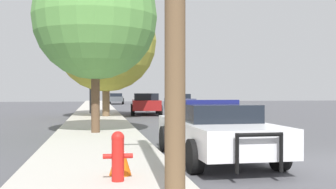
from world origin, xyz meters
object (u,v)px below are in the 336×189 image
(police_car, at_px, (214,129))
(fire_hydrant, at_px, (118,155))
(traffic_light, at_px, (117,55))
(car_background_oncoming, at_px, (179,101))
(tree_sidewalk_mid, at_px, (106,41))
(traffic_cone, at_px, (120,156))
(car_background_midblock, at_px, (146,103))
(tree_sidewalk_near, at_px, (95,18))
(car_background_distant, at_px, (116,98))

(police_car, distance_m, fire_hydrant, 3.52)
(traffic_light, xyz_separation_m, car_background_oncoming, (5.94, 8.56, -3.25))
(tree_sidewalk_mid, bearing_deg, fire_hydrant, -90.74)
(police_car, relative_size, traffic_cone, 7.60)
(car_background_midblock, height_order, traffic_cone, car_background_midblock)
(tree_sidewalk_near, relative_size, traffic_cone, 9.49)
(fire_hydrant, relative_size, car_background_midblock, 0.17)
(car_background_oncoming, relative_size, tree_sidewalk_mid, 0.65)
(traffic_light, bearing_deg, car_background_midblock, 6.45)
(traffic_light, relative_size, car_background_midblock, 1.13)
(car_background_distant, bearing_deg, car_background_oncoming, -67.92)
(car_background_midblock, xyz_separation_m, tree_sidewalk_mid, (-2.74, -3.43, 3.73))
(fire_hydrant, relative_size, tree_sidewalk_mid, 0.11)
(fire_hydrant, bearing_deg, car_background_oncoming, 76.81)
(tree_sidewalk_near, bearing_deg, traffic_cone, -86.78)
(traffic_light, bearing_deg, car_background_oncoming, 55.24)
(police_car, relative_size, car_background_distant, 1.22)
(car_background_midblock, xyz_separation_m, car_background_distant, (-0.91, 22.76, -0.06))
(car_background_midblock, relative_size, car_background_distant, 1.16)
(traffic_light, bearing_deg, tree_sidewalk_mid, -103.55)
(traffic_light, relative_size, tree_sidewalk_mid, 0.74)
(traffic_cone, bearing_deg, traffic_light, 87.40)
(car_background_midblock, bearing_deg, police_car, -87.31)
(police_car, relative_size, tree_sidewalk_mid, 0.69)
(fire_hydrant, bearing_deg, police_car, 47.31)
(police_car, distance_m, car_background_midblock, 18.71)
(fire_hydrant, distance_m, car_background_oncoming, 30.43)
(police_car, xyz_separation_m, traffic_light, (-1.39, 18.48, 3.26))
(traffic_cone, bearing_deg, tree_sidewalk_mid, 89.46)
(car_background_midblock, bearing_deg, car_background_oncoming, 69.02)
(car_background_midblock, height_order, tree_sidewalk_near, tree_sidewalk_near)
(car_background_midblock, bearing_deg, traffic_light, -169.07)
(car_background_midblock, xyz_separation_m, tree_sidewalk_near, (-3.34, -13.06, 3.43))
(traffic_light, distance_m, car_background_midblock, 3.77)
(traffic_cone, bearing_deg, tree_sidewalk_near, 93.22)
(fire_hydrant, height_order, tree_sidewalk_mid, tree_sidewalk_mid)
(car_background_oncoming, distance_m, car_background_midblock, 9.23)
(car_background_oncoming, bearing_deg, traffic_light, 53.62)
(car_background_distant, height_order, traffic_cone, car_background_distant)
(tree_sidewalk_mid, distance_m, traffic_cone, 17.84)
(fire_hydrant, xyz_separation_m, car_background_distant, (2.06, 44.04, 0.15))
(tree_sidewalk_near, bearing_deg, police_car, -63.98)
(tree_sidewalk_near, bearing_deg, car_background_midblock, 75.65)
(fire_hydrant, xyz_separation_m, tree_sidewalk_mid, (0.23, 17.86, 3.94))
(car_background_oncoming, distance_m, tree_sidewalk_near, 22.87)
(car_background_distant, distance_m, tree_sidewalk_mid, 26.52)
(car_background_distant, bearing_deg, tree_sidewalk_near, -90.50)
(police_car, xyz_separation_m, car_background_midblock, (0.58, 18.70, 0.05))
(traffic_cone, bearing_deg, police_car, 42.12)
(tree_sidewalk_mid, bearing_deg, car_background_oncoming, 60.29)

